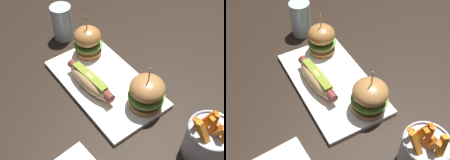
# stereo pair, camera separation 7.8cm
# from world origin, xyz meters

# --- Properties ---
(ground_plane) EXTENTS (3.00, 3.00, 0.00)m
(ground_plane) POSITION_xyz_m (0.00, 0.00, 0.00)
(ground_plane) COLOR black
(platter_main) EXTENTS (0.37, 0.21, 0.01)m
(platter_main) POSITION_xyz_m (0.00, 0.00, 0.01)
(platter_main) COLOR white
(platter_main) RESTS_ON ground
(hot_dog) EXTENTS (0.19, 0.07, 0.05)m
(hot_dog) POSITION_xyz_m (-0.01, -0.04, 0.04)
(hot_dog) COLOR tan
(hot_dog) RESTS_ON platter_main
(slider_left) EXTENTS (0.09, 0.09, 0.14)m
(slider_left) POSITION_xyz_m (-0.14, 0.04, 0.06)
(slider_left) COLOR #AD7239
(slider_left) RESTS_ON platter_main
(slider_right) EXTENTS (0.10, 0.10, 0.14)m
(slider_right) POSITION_xyz_m (0.13, 0.04, 0.06)
(slider_right) COLOR #A9733D
(slider_right) RESTS_ON platter_main
(fries_bucket) EXTENTS (0.11, 0.11, 0.15)m
(fries_bucket) POSITION_xyz_m (0.32, 0.06, 0.06)
(fries_bucket) COLOR #A8AAB2
(fries_bucket) RESTS_ON ground
(water_glass) EXTENTS (0.07, 0.07, 0.12)m
(water_glass) POSITION_xyz_m (-0.27, 0.02, 0.06)
(water_glass) COLOR silver
(water_glass) RESTS_ON ground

